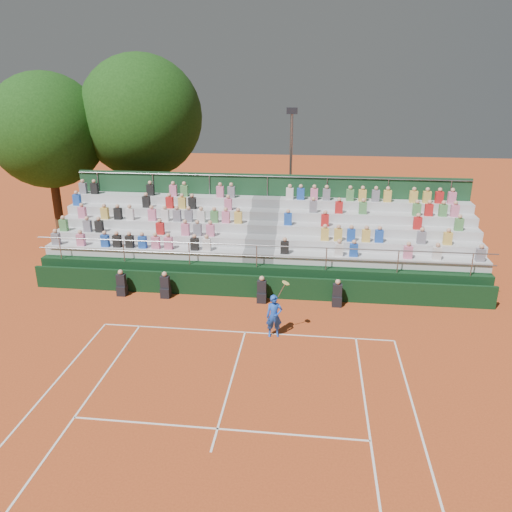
# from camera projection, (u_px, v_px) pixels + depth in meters

# --- Properties ---
(ground) EXTENTS (90.00, 90.00, 0.00)m
(ground) POSITION_uv_depth(u_px,v_px,m) (245.00, 332.00, 18.75)
(ground) COLOR #B9491E
(ground) RESTS_ON ground
(courtside_wall) EXTENTS (20.00, 0.15, 1.00)m
(courtside_wall) POSITION_uv_depth(u_px,v_px,m) (255.00, 287.00, 21.56)
(courtside_wall) COLOR black
(courtside_wall) RESTS_ON ground
(line_officials) EXTENTS (9.73, 0.40, 1.19)m
(line_officials) POSITION_uv_depth(u_px,v_px,m) (220.00, 290.00, 21.31)
(line_officials) COLOR black
(line_officials) RESTS_ON ground
(grandstand) EXTENTS (20.00, 5.20, 4.40)m
(grandstand) POSITION_uv_depth(u_px,v_px,m) (263.00, 250.00, 24.39)
(grandstand) COLOR black
(grandstand) RESTS_ON ground
(tennis_player) EXTENTS (0.86, 0.49, 2.22)m
(tennis_player) POSITION_uv_depth(u_px,v_px,m) (274.00, 316.00, 18.22)
(tennis_player) COLOR blue
(tennis_player) RESTS_ON ground
(tree_west) EXTENTS (6.50, 6.50, 9.40)m
(tree_west) POSITION_uv_depth(u_px,v_px,m) (47.00, 131.00, 28.38)
(tree_west) COLOR #352113
(tree_west) RESTS_ON ground
(tree_east) EXTENTS (7.14, 7.14, 10.40)m
(tree_east) POSITION_uv_depth(u_px,v_px,m) (141.00, 117.00, 29.29)
(tree_east) COLOR #352113
(tree_east) RESTS_ON ground
(floodlight_mast) EXTENTS (0.60, 0.25, 7.43)m
(floodlight_mast) POSITION_uv_depth(u_px,v_px,m) (291.00, 163.00, 28.67)
(floodlight_mast) COLOR gray
(floodlight_mast) RESTS_ON ground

